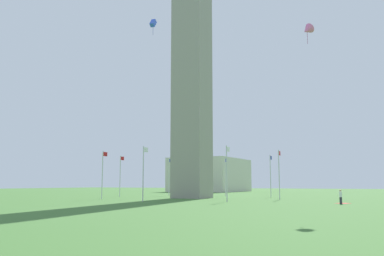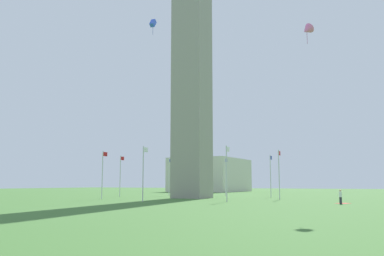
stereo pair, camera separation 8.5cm
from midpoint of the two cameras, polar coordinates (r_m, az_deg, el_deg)
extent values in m
plane|color=#3D6B2D|center=(67.33, -0.04, -9.67)|extent=(260.00, 260.00, 0.00)
cube|color=gray|center=(69.77, -0.04, 7.66)|extent=(5.20, 5.20, 41.58)
cylinder|color=silver|center=(80.36, 4.59, -6.72)|extent=(0.14, 0.14, 7.26)
cube|color=#1E2D99|center=(80.98, 4.71, -4.48)|extent=(1.00, 0.03, 0.64)
cylinder|color=silver|center=(81.03, -3.24, -6.74)|extent=(0.14, 0.14, 7.26)
cube|color=#1E2D99|center=(81.62, -3.03, -4.52)|extent=(1.00, 0.03, 0.64)
cylinder|color=silver|center=(74.84, -9.95, -6.57)|extent=(0.14, 0.14, 7.26)
cube|color=red|center=(75.40, -9.64, -4.16)|extent=(1.00, 0.03, 0.64)
cylinder|color=silver|center=(64.26, -12.33, -6.35)|extent=(0.14, 0.14, 7.26)
cube|color=red|center=(64.83, -11.94, -3.55)|extent=(1.00, 0.03, 0.64)
cylinder|color=silver|center=(54.89, -6.81, -6.28)|extent=(0.14, 0.14, 7.26)
cube|color=white|center=(55.51, -6.45, -3.01)|extent=(1.00, 0.03, 0.64)
cylinder|color=silver|center=(53.89, 4.78, -6.28)|extent=(0.14, 0.14, 7.26)
cube|color=white|center=(54.57, 4.96, -2.95)|extent=(1.00, 0.03, 0.64)
cylinder|color=silver|center=(62.20, 11.91, -6.32)|extent=(0.14, 0.14, 7.26)
cube|color=red|center=(62.87, 11.96, -3.43)|extent=(1.00, 0.03, 0.64)
cylinder|color=silver|center=(73.08, 10.76, -6.53)|extent=(0.14, 0.14, 7.26)
cube|color=#1E2D99|center=(73.73, 10.82, -4.06)|extent=(1.00, 0.03, 0.64)
cylinder|color=#2D2D38|center=(50.91, 19.83, -9.42)|extent=(0.29, 0.29, 0.80)
cylinder|color=white|center=(50.89, 19.80, -8.62)|extent=(0.32, 0.32, 0.63)
sphere|color=tan|center=(50.88, 19.77, -8.13)|extent=(0.24, 0.24, 0.24)
cone|color=pink|center=(44.43, 15.57, 12.91)|extent=(1.71, 1.65, 1.38)
cylinder|color=#A44A79|center=(44.15, 15.61, 11.91)|extent=(0.04, 0.04, 1.24)
cube|color=blue|center=(54.82, -5.44, 14.22)|extent=(1.08, 0.64, 1.14)
cylinder|color=#233C9D|center=(54.49, -5.45, 13.35)|extent=(0.04, 0.04, 1.34)
cube|color=beige|center=(121.08, 2.57, -6.53)|extent=(23.11, 17.09, 9.42)
cube|color=red|center=(53.10, 20.12, -9.74)|extent=(2.15, 1.89, 0.01)
camera|label=1|loc=(0.04, -90.04, 0.00)|focal=38.59mm
camera|label=2|loc=(0.04, 89.96, 0.00)|focal=38.59mm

